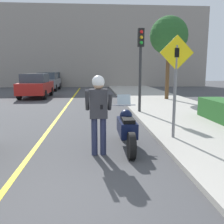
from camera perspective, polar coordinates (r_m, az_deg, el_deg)
ground_plane at (r=3.86m, az=-18.10°, el=-21.20°), size 80.00×80.00×0.00m
sidewalk_curb at (r=8.42m, az=23.72°, el=-4.18°), size 4.40×44.00×0.11m
road_center_line at (r=9.53m, az=-13.07°, el=-2.39°), size 0.12×36.00×0.01m
building_backdrop at (r=29.33m, az=-6.09°, el=14.56°), size 28.00×1.20×8.98m
motorcycle at (r=6.27m, az=3.36°, el=-3.74°), size 0.62×2.23×1.29m
person_biker at (r=5.61m, az=-3.10°, el=1.30°), size 0.59×0.49×1.83m
crossing_sign at (r=6.88m, az=14.33°, el=7.72°), size 0.91×0.08×2.73m
traffic_light at (r=11.06m, az=6.55°, el=12.94°), size 0.26×0.30×3.56m
street_tree at (r=16.39m, az=12.86°, el=16.57°), size 2.33×2.33×5.08m
parked_car_red at (r=18.43m, az=-17.02°, el=5.82°), size 1.88×4.20×1.68m
parked_car_grey at (r=24.51m, az=-14.35°, el=6.79°), size 1.88×4.20×1.68m
parked_car_black at (r=29.74m, az=-13.11°, el=7.28°), size 1.88×4.20×1.68m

